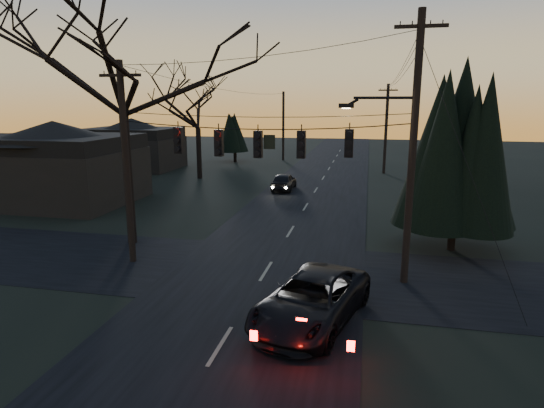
% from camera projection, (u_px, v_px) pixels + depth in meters
% --- Properties ---
extents(main_road, '(8.00, 120.00, 0.02)m').
position_uv_depth(main_road, '(301.00, 214.00, 28.32)').
color(main_road, black).
rests_on(main_road, ground).
extents(cross_road, '(60.00, 7.00, 0.02)m').
position_uv_depth(cross_road, '(266.00, 271.00, 18.78)').
color(cross_road, black).
rests_on(cross_road, ground).
extents(utility_pole_right, '(5.00, 0.30, 10.00)m').
position_uv_depth(utility_pole_right, '(404.00, 282.00, 17.67)').
color(utility_pole_right, black).
rests_on(utility_pole_right, ground).
extents(utility_pole_left, '(1.80, 0.30, 8.50)m').
position_uv_depth(utility_pole_left, '(133.00, 261.00, 19.99)').
color(utility_pole_left, black).
rests_on(utility_pole_left, ground).
extents(utility_pole_far_r, '(1.80, 0.30, 8.50)m').
position_uv_depth(utility_pole_far_r, '(384.00, 173.00, 44.39)').
color(utility_pole_far_r, black).
rests_on(utility_pole_far_r, ground).
extents(utility_pole_far_l, '(0.30, 0.30, 8.00)m').
position_uv_depth(utility_pole_far_l, '(283.00, 160.00, 54.35)').
color(utility_pole_far_l, black).
rests_on(utility_pole_far_l, ground).
extents(span_signal_assembly, '(11.50, 0.44, 1.52)m').
position_uv_depth(span_signal_assembly, '(260.00, 143.00, 17.66)').
color(span_signal_assembly, black).
rests_on(span_signal_assembly, ground).
extents(bare_tree_left, '(9.99, 9.99, 12.51)m').
position_uv_depth(bare_tree_left, '(120.00, 59.00, 20.68)').
color(bare_tree_left, black).
rests_on(bare_tree_left, ground).
extents(evergreen_right, '(4.77, 4.77, 7.95)m').
position_uv_depth(evergreen_right, '(459.00, 153.00, 20.53)').
color(evergreen_right, black).
rests_on(evergreen_right, ground).
extents(bare_tree_dist, '(7.43, 7.43, 9.08)m').
position_uv_depth(bare_tree_dist, '(197.00, 108.00, 40.11)').
color(bare_tree_dist, black).
rests_on(bare_tree_dist, ground).
extents(evergreen_dist, '(3.22, 3.22, 5.92)m').
position_uv_depth(evergreen_dist, '(235.00, 131.00, 52.00)').
color(evergreen_dist, black).
rests_on(evergreen_dist, ground).
extents(house_left_near, '(10.00, 8.00, 5.60)m').
position_uv_depth(house_left_near, '(56.00, 162.00, 31.14)').
color(house_left_near, black).
rests_on(house_left_near, ground).
extents(house_left_far, '(9.00, 7.00, 5.20)m').
position_uv_depth(house_left_far, '(133.00, 144.00, 47.06)').
color(house_left_far, black).
rests_on(house_left_far, ground).
extents(suv_near, '(3.85, 5.89, 1.51)m').
position_uv_depth(suv_near, '(312.00, 300.00, 14.32)').
color(suv_near, black).
rests_on(suv_near, ground).
extents(sedan_oncoming_a, '(1.62, 4.00, 1.36)m').
position_uv_depth(sedan_oncoming_a, '(284.00, 181.00, 35.94)').
color(sedan_oncoming_a, black).
rests_on(sedan_oncoming_a, ground).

